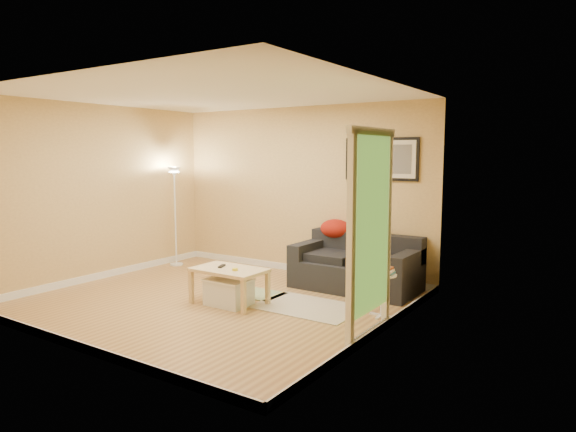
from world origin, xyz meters
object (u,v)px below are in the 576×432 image
object	(u,v)px
side_table	(382,295)
floor_lamp	(175,219)
sofa	(356,263)
book_stack	(384,271)
coffee_table	(229,286)
storage_bin	(229,292)

from	to	relation	value
side_table	floor_lamp	xyz separation A→B (m)	(-4.02, 0.66, 0.54)
sofa	book_stack	xyz separation A→B (m)	(0.81, -0.93, 0.16)
book_stack	floor_lamp	world-z (taller)	floor_lamp
sofa	floor_lamp	bearing A→B (deg)	-175.31
sofa	coffee_table	world-z (taller)	sofa
book_stack	floor_lamp	bearing A→B (deg)	168.83
sofa	storage_bin	xyz separation A→B (m)	(-0.97, -1.56, -0.21)
coffee_table	sofa	bearing A→B (deg)	73.11
sofa	side_table	world-z (taller)	sofa
book_stack	coffee_table	bearing A→B (deg)	-163.69
side_table	floor_lamp	size ratio (longest dim) A/B	0.30
storage_bin	floor_lamp	xyz separation A→B (m)	(-2.25, 1.30, 0.62)
coffee_table	book_stack	size ratio (longest dim) A/B	3.59
sofa	storage_bin	distance (m)	1.85
coffee_table	side_table	xyz separation A→B (m)	(1.79, 0.59, 0.02)
storage_bin	floor_lamp	bearing A→B (deg)	150.02
storage_bin	book_stack	world-z (taller)	book_stack
coffee_table	storage_bin	xyz separation A→B (m)	(0.03, -0.04, -0.06)
storage_bin	side_table	xyz separation A→B (m)	(1.77, 0.64, 0.08)
sofa	book_stack	world-z (taller)	sofa
coffee_table	book_stack	distance (m)	1.93
coffee_table	storage_bin	bearing A→B (deg)	-41.58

